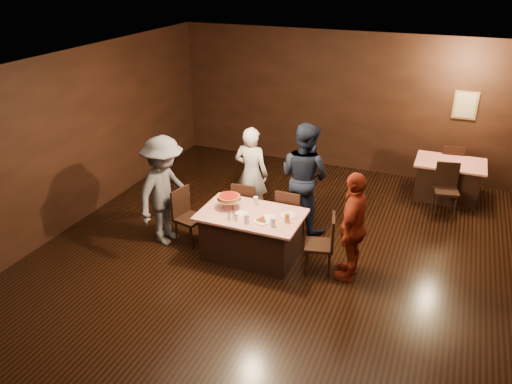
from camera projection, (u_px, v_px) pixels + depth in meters
room at (275, 152)px, 6.29m from camera, size 10.00×10.04×3.02m
main_table at (251, 235)px, 7.88m from camera, size 1.60×1.00×0.77m
back_table at (448, 180)px, 9.81m from camera, size 1.30×0.90×0.77m
chair_far_left at (247, 206)px, 8.61m from camera, size 0.45×0.45×0.95m
chair_far_right at (291, 214)px, 8.33m from camera, size 0.42×0.42×0.95m
chair_end_left at (190, 217)px, 8.22m from camera, size 0.50×0.50×0.95m
chair_end_right at (319, 244)px, 7.47m from camera, size 0.51×0.51×0.95m
chair_back_near at (446, 190)px, 9.19m from camera, size 0.49×0.49×0.95m
chair_back_far at (450, 165)px, 10.27m from camera, size 0.47×0.47×0.95m
diner_white_jacket at (251, 174)px, 8.89m from camera, size 0.64×0.43×1.73m
diner_navy_hoodie at (304, 177)px, 8.51m from camera, size 1.13×1.01×1.93m
diner_grey_knit at (164, 191)px, 8.09m from camera, size 0.80×1.26×1.86m
diner_red_shirt at (353, 227)px, 7.19m from camera, size 0.46×1.01×1.70m
pizza_stand at (229, 197)px, 7.82m from camera, size 0.38×0.38×0.22m
plate_with_slice at (262, 220)px, 7.47m from camera, size 0.25×0.25×0.06m
plate_empty at (288, 215)px, 7.65m from camera, size 0.25×0.25×0.01m
glass_front_left at (247, 219)px, 7.42m from camera, size 0.08×0.08×0.14m
glass_front_right at (273, 222)px, 7.33m from camera, size 0.08×0.08×0.14m
glass_amber at (287, 218)px, 7.44m from camera, size 0.08×0.08×0.14m
glass_back at (256, 201)px, 7.96m from camera, size 0.08×0.08×0.14m
condiments at (233, 217)px, 7.52m from camera, size 0.17×0.10×0.09m
napkin_center at (269, 217)px, 7.61m from camera, size 0.19×0.19×0.01m
napkin_left at (241, 213)px, 7.73m from camera, size 0.21×0.21×0.01m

